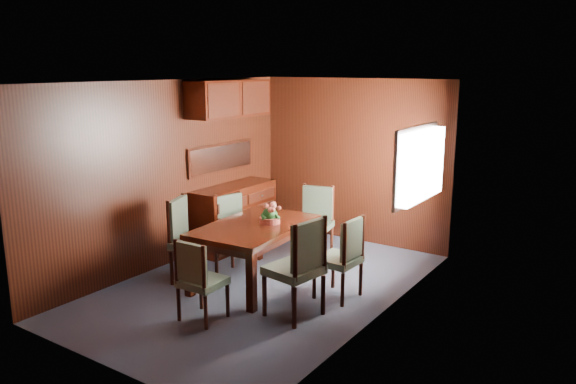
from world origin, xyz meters
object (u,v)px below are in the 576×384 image
Objects in this scene: dining_table at (255,232)px; flower_centerpiece at (270,213)px; chair_right_near at (300,263)px; sideboard at (234,216)px; chair_left_near at (187,234)px; chair_head at (198,276)px.

flower_centerpiece is at bearing 42.59° from dining_table.
chair_right_near reaches higher than flower_centerpiece.
sideboard is at bearing 146.11° from flower_centerpiece.
chair_left_near is at bearing -149.27° from flower_centerpiece.
chair_right_near reaches higher than dining_table.
chair_left_near is at bearing -74.62° from sideboard.
sideboard is 5.23× the size of flower_centerpiece.
chair_head is at bearing -88.10° from flower_centerpiece.
dining_table is 1.19m from chair_head.
dining_table is at bearing 96.66° from chair_left_near.
chair_left_near reaches higher than flower_centerpiece.
chair_left_near is 1.72m from chair_right_near.
chair_left_near is 1.18× the size of chair_head.
chair_left_near is at bearing -156.61° from dining_table.
flower_centerpiece is at bearing 100.05° from chair_left_near.
sideboard is 1.54m from flower_centerpiece.
chair_left_near reaches higher than chair_head.
dining_table is at bearing -40.88° from sideboard.
chair_right_near is (2.08, -1.48, 0.15)m from sideboard.
chair_right_near is (1.71, -0.14, 0.03)m from chair_left_near.
chair_right_near is 1.05m from chair_head.
chair_left_near reaches higher than sideboard.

